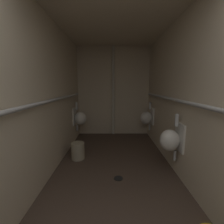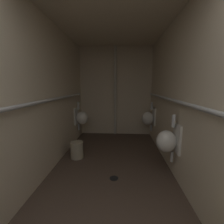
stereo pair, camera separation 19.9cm
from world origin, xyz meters
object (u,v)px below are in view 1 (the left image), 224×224
urinal_right_far (147,117)px  floor_drain (119,178)px  waste_bin (78,151)px  standpipe_back_wall (113,92)px  urinal_left_mid (80,118)px  urinal_right_mid (171,140)px

urinal_right_far → floor_drain: urinal_right_far is taller
waste_bin → floor_drain: bearing=-40.5°
urinal_right_far → standpipe_back_wall: (-0.89, 0.46, 0.65)m
urinal_left_mid → floor_drain: (0.94, -1.70, -0.61)m
urinal_left_mid → urinal_right_mid: 2.40m
urinal_right_far → waste_bin: (-1.60, -1.08, -0.45)m
urinal_left_mid → floor_drain: urinal_left_mid is taller
floor_drain → waste_bin: 1.04m
urinal_right_far → waste_bin: 1.98m
urinal_right_far → waste_bin: size_ratio=2.29×
urinal_left_mid → urinal_right_far: bearing=1.6°
standpipe_back_wall → urinal_right_mid: bearing=-67.4°
urinal_right_mid → urinal_right_far: same height
urinal_right_mid → floor_drain: 1.03m
urinal_left_mid → standpipe_back_wall: (0.87, 0.50, 0.65)m
waste_bin → urinal_right_far: bearing=34.1°
urinal_left_mid → urinal_right_mid: size_ratio=1.00×
waste_bin → urinal_right_mid: bearing=-20.1°
floor_drain → urinal_left_mid: bearing=118.9°
urinal_right_far → floor_drain: (-0.82, -1.75, -0.61)m
urinal_right_mid → standpipe_back_wall: standpipe_back_wall is taller
floor_drain → waste_bin: waste_bin is taller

